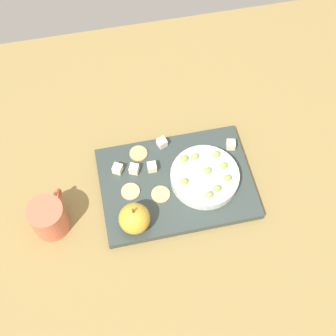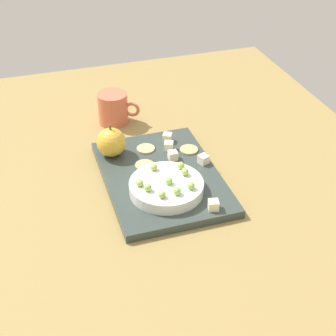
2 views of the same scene
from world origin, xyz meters
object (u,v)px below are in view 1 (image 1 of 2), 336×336
object	(u,v)px
platter	(176,183)
cracker_0	(138,153)
cheese_cube_2	(231,145)
cracker_1	(161,194)
cheese_cube_1	(118,169)
grape_2	(224,166)
cheese_cube_4	(134,169)
grape_5	(184,159)
grape_1	(227,178)
grape_0	(209,195)
grape_7	(207,171)
grape_3	(216,154)
grape_6	(217,188)
grape_4	(195,156)
cup	(49,218)
serving_dish	(205,177)
grape_8	(185,181)
apple_whole	(134,219)
cheese_cube_0	(152,167)
cheese_cube_3	(162,143)
cracker_2	(131,192)

from	to	relation	value
platter	cracker_0	distance (cm)	11.49
cheese_cube_2	cracker_1	xyz separation A→B (cm)	(-18.72, -9.00, -0.81)
cheese_cube_1	grape_2	world-z (taller)	grape_2
cheese_cube_4	cracker_0	bearing A→B (deg)	68.29
cheese_cube_1	grape_5	bearing A→B (deg)	-6.69
cheese_cube_2	grape_1	world-z (taller)	grape_1
grape_0	grape_7	distance (cm)	5.99
platter	cheese_cube_1	bearing A→B (deg)	156.76
cheese_cube_2	grape_3	bearing A→B (deg)	-146.32
platter	grape_6	distance (cm)	10.35
grape_4	cup	bearing A→B (deg)	-166.97
cracker_1	serving_dish	bearing A→B (deg)	9.63
cracker_0	grape_8	bearing A→B (deg)	-51.73
platter	grape_0	bearing A→B (deg)	-47.64
grape_4	grape_0	bearing A→B (deg)	-85.67
grape_1	grape_6	size ratio (longest dim) A/B	1.00
grape_0	serving_dish	bearing A→B (deg)	83.80
apple_whole	cheese_cube_0	xyz separation A→B (cm)	(6.10, 12.77, -2.34)
grape_8	cheese_cube_4	bearing A→B (deg)	147.63
grape_2	grape_8	world-z (taller)	grape_2
cracker_0	serving_dish	bearing A→B (deg)	-35.99
cheese_cube_0	grape_1	size ratio (longest dim) A/B	1.17
cracker_0	grape_0	distance (cm)	20.24
grape_1	grape_3	world-z (taller)	grape_3
cheese_cube_1	grape_4	xyz separation A→B (cm)	(17.59, -1.73, 2.23)
cheese_cube_2	grape_6	world-z (taller)	grape_6
cracker_1	grape_3	xyz separation A→B (cm)	(14.04, 5.88, 3.01)
apple_whole	grape_8	size ratio (longest dim) A/B	3.87
cheese_cube_0	cracker_1	size ratio (longest dim) A/B	0.48
cheese_cube_3	grape_3	size ratio (longest dim) A/B	1.17
cheese_cube_0	grape_3	size ratio (longest dim) A/B	1.17
serving_dish	grape_3	distance (cm)	5.76
cracker_1	cheese_cube_4	bearing A→B (deg)	123.40
grape_8	cheese_cube_3	bearing A→B (deg)	102.65
grape_0	grape_3	xyz separation A→B (cm)	(4.12, 9.60, 0.07)
cheese_cube_4	grape_8	distance (cm)	12.55
cracker_2	grape_3	distance (cm)	21.07
platter	grape_2	world-z (taller)	grape_2
cheese_cube_0	serving_dish	bearing A→B (deg)	-24.45
grape_6	grape_3	bearing A→B (deg)	76.60
grape_0	cheese_cube_1	bearing A→B (deg)	147.37
apple_whole	cracker_2	size ratio (longest dim) A/B	1.58
serving_dish	cup	distance (cm)	35.18
platter	grape_3	world-z (taller)	grape_3
cheese_cube_0	grape_6	size ratio (longest dim) A/B	1.17
cheese_cube_3	grape_7	world-z (taller)	grape_7
serving_dish	cheese_cube_2	distance (cm)	10.93
cheese_cube_0	grape_1	bearing A→B (deg)	-25.37
cup	cracker_0	bearing A→B (deg)	31.32
platter	cup	xyz separation A→B (cm)	(-28.62, -4.12, 3.16)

